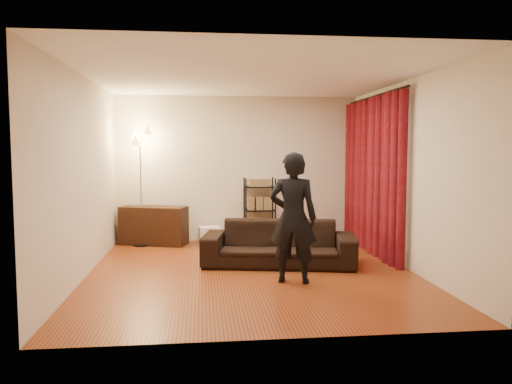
{
  "coord_description": "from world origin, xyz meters",
  "views": [
    {
      "loc": [
        -0.68,
        -6.84,
        1.72
      ],
      "look_at": [
        0.1,
        0.3,
        1.1
      ],
      "focal_mm": 35.0,
      "sensor_mm": 36.0,
      "label": 1
    }
  ],
  "objects": [
    {
      "name": "ceiling",
      "position": [
        0.0,
        0.0,
        2.7
      ],
      "size": [
        5.0,
        5.0,
        0.0
      ],
      "primitive_type": "plane",
      "rotation": [
        3.14,
        0.0,
        0.0
      ],
      "color": "white",
      "rests_on": "ground"
    },
    {
      "name": "floor_lamp",
      "position": [
        -1.75,
        2.13,
        1.04
      ],
      "size": [
        0.4,
        0.4,
        2.09
      ],
      "primitive_type": null,
      "rotation": [
        0.0,
        0.0,
        -0.06
      ],
      "color": "silver",
      "rests_on": "ground"
    },
    {
      "name": "floor",
      "position": [
        0.0,
        0.0,
        0.0
      ],
      "size": [
        5.0,
        5.0,
        0.0
      ],
      "primitive_type": "plane",
      "color": "brown",
      "rests_on": "ground"
    },
    {
      "name": "curtain_rod",
      "position": [
        2.15,
        1.12,
        2.58
      ],
      "size": [
        0.04,
        2.65,
        0.04
      ],
      "primitive_type": "cylinder",
      "rotation": [
        1.57,
        0.0,
        0.0
      ],
      "color": "black",
      "rests_on": "wall_right"
    },
    {
      "name": "wall_left",
      "position": [
        -2.25,
        0.0,
        1.35
      ],
      "size": [
        0.0,
        5.0,
        5.0
      ],
      "primitive_type": "plane",
      "rotation": [
        1.57,
        0.0,
        1.57
      ],
      "color": "beige",
      "rests_on": "ground"
    },
    {
      "name": "wall_back",
      "position": [
        0.0,
        2.5,
        1.35
      ],
      "size": [
        5.0,
        0.0,
        5.0
      ],
      "primitive_type": "plane",
      "rotation": [
        1.57,
        0.0,
        0.0
      ],
      "color": "beige",
      "rests_on": "ground"
    },
    {
      "name": "wall_front",
      "position": [
        0.0,
        -2.5,
        1.35
      ],
      "size": [
        5.0,
        0.0,
        5.0
      ],
      "primitive_type": "plane",
      "rotation": [
        -1.57,
        0.0,
        0.0
      ],
      "color": "beige",
      "rests_on": "ground"
    },
    {
      "name": "curtain",
      "position": [
        2.13,
        1.12,
        1.28
      ],
      "size": [
        0.22,
        2.65,
        2.55
      ],
      "primitive_type": null,
      "color": "maroon",
      "rests_on": "ground"
    },
    {
      "name": "media_cabinet",
      "position": [
        -1.55,
        2.22,
        0.34
      ],
      "size": [
        1.26,
        0.78,
        0.69
      ],
      "primitive_type": "cube",
      "rotation": [
        0.0,
        0.0,
        -0.31
      ],
      "color": "black",
      "rests_on": "ground"
    },
    {
      "name": "storage_boxes",
      "position": [
        -0.55,
        2.26,
        0.15
      ],
      "size": [
        0.4,
        0.34,
        0.3
      ],
      "primitive_type": null,
      "rotation": [
        0.0,
        0.0,
        0.13
      ],
      "color": "white",
      "rests_on": "ground"
    },
    {
      "name": "sofa",
      "position": [
        0.45,
        0.38,
        0.33
      ],
      "size": [
        2.35,
        1.27,
        0.65
      ],
      "primitive_type": "imported",
      "rotation": [
        0.0,
        0.0,
        -0.19
      ],
      "color": "black",
      "rests_on": "ground"
    },
    {
      "name": "person",
      "position": [
        0.48,
        -0.6,
        0.84
      ],
      "size": [
        0.7,
        0.56,
        1.68
      ],
      "primitive_type": "imported",
      "rotation": [
        0.0,
        0.0,
        2.87
      ],
      "color": "black",
      "rests_on": "ground"
    },
    {
      "name": "wire_shelf",
      "position": [
        0.38,
        2.28,
        0.59
      ],
      "size": [
        0.6,
        0.46,
        1.19
      ],
      "primitive_type": null,
      "rotation": [
        0.0,
        0.0,
        0.17
      ],
      "color": "black",
      "rests_on": "ground"
    },
    {
      "name": "wall_right",
      "position": [
        2.25,
        0.0,
        1.35
      ],
      "size": [
        0.0,
        5.0,
        5.0
      ],
      "primitive_type": "plane",
      "rotation": [
        1.57,
        0.0,
        -1.57
      ],
      "color": "beige",
      "rests_on": "ground"
    }
  ]
}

